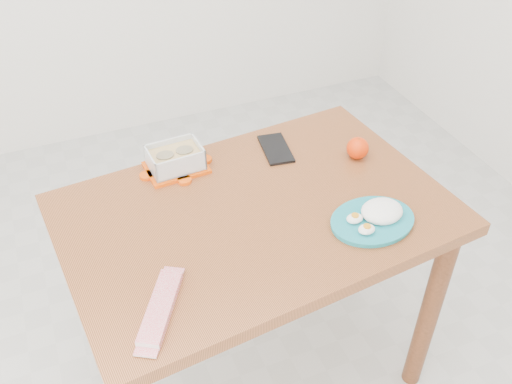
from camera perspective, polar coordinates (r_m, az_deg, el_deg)
name	(u,v)px	position (r m, az deg, el deg)	size (l,w,h in m)	color
dining_table	(256,240)	(1.64, 0.00, -4.84)	(1.11, 0.80, 0.75)	#A3542E
food_container	(175,159)	(1.70, -8.06, 3.30)	(0.18, 0.14, 0.07)	#E64A06
orange_fruit	(358,148)	(1.76, 10.13, 4.35)	(0.07, 0.07, 0.07)	#F63604
rice_plate	(376,216)	(1.54, 11.88, -2.38)	(0.24, 0.24, 0.06)	teal
candy_bar	(161,307)	(1.32, -9.52, -11.32)	(0.21, 0.05, 0.02)	red
smartphone	(276,149)	(1.78, 1.99, 4.34)	(0.08, 0.16, 0.01)	black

